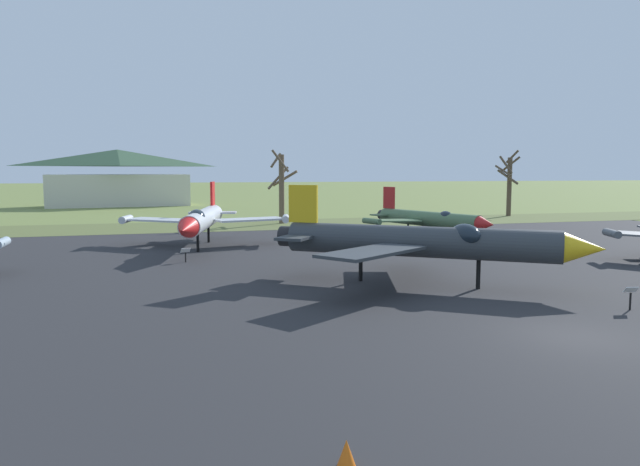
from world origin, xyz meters
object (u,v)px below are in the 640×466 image
Objects in this scene: info_placard_front_left at (493,241)px; traffic_cone at (346,454)px; info_placard_rear_center at (631,295)px; jet_fighter_rear_right at (202,219)px; info_placard_rear_right at (186,253)px; visitor_building at (118,178)px; jet_fighter_front_left at (429,219)px; jet_fighter_rear_center at (423,241)px.

traffic_cone is (-20.41, -27.10, -0.34)m from info_placard_front_left.
jet_fighter_rear_right is (-14.79, 24.87, 1.49)m from info_placard_rear_center.
info_placard_front_left is at bearing 53.01° from traffic_cone.
jet_fighter_rear_right reaches higher than info_placard_rear_right.
info_placard_rear_center is 86.97m from visitor_building.
visitor_building is 41.83× the size of traffic_cone.
info_placard_rear_right is at bearing -161.26° from jet_fighter_front_left.
jet_fighter_front_left is at bearing 61.12° from traffic_cone.
jet_fighter_rear_right is 0.65× the size of visitor_building.
traffic_cone is (-15.12, -8.89, -0.36)m from info_placard_rear_center.
info_placard_rear_center is 28.98m from jet_fighter_rear_right.
visitor_building is (-28.39, 65.56, 3.89)m from info_placard_front_left.
info_placard_front_left is 0.06× the size of jet_fighter_rear_right.
visitor_building is 93.09m from traffic_cone.
jet_fighter_rear_right reaches higher than info_placard_front_left.
info_placard_rear_right is at bearing -84.21° from visitor_building.
info_placard_rear_right is (-21.72, -0.17, -0.03)m from info_placard_front_left.
info_placard_rear_center is at bearing 30.46° from traffic_cone.
jet_fighter_front_left reaches higher than info_placard_rear_right.
traffic_cone is at bearing -149.54° from info_placard_rear_center.
info_placard_rear_center is at bearing -59.27° from jet_fighter_rear_right.
jet_fighter_rear_right is 16.75× the size of info_placard_rear_right.
jet_fighter_rear_right is at bearing 89.43° from traffic_cone.
info_placard_rear_center is (-3.45, -24.78, -1.16)m from jet_fighter_front_left.
jet_fighter_front_left is 64.74m from visitor_building.
info_placard_front_left is 0.07× the size of jet_fighter_rear_center.
traffic_cone is (-18.58, -33.67, -1.51)m from jet_fighter_front_left.
info_placard_rear_right is at bearing 92.78° from traffic_cone.
jet_fighter_front_left reaches higher than info_placard_front_left.
jet_fighter_rear_right is 27.29× the size of traffic_cone.
visitor_building reaches higher than info_placard_rear_center.
info_placard_rear_center is at bearing -51.58° from jet_fighter_rear_center.
info_placard_rear_right is at bearing -103.53° from jet_fighter_rear_right.
info_placard_rear_right is (-1.65, -6.84, -1.54)m from jet_fighter_rear_right.
jet_fighter_rear_center is at bearing -45.31° from info_placard_rear_right.
visitor_building is at bearing 105.42° from info_placard_rear_center.
jet_fighter_rear_right reaches higher than traffic_cone.
visitor_building is (-6.67, 65.73, 3.92)m from info_placard_rear_right.
jet_fighter_front_left is 0.79× the size of jet_fighter_rear_right.
info_placard_rear_right is 66.18m from visitor_building.
jet_fighter_front_left is 12.17× the size of info_placard_rear_center.
jet_fighter_front_left is at bearing 82.07° from info_placard_rear_center.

